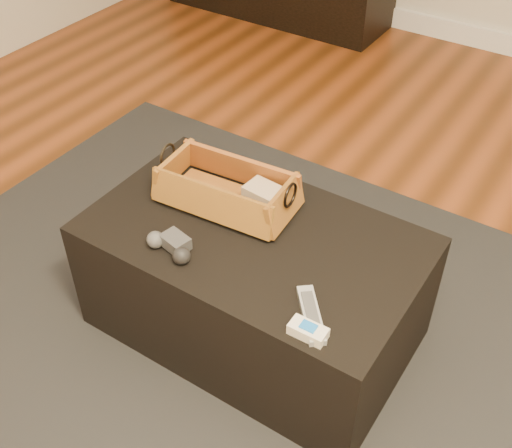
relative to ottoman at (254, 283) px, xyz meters
The scene contains 9 objects.
floor 0.33m from the ottoman, 51.33° to the right, with size 5.00×5.50×0.01m, color brown.
area_rug 0.22m from the ottoman, 90.00° to the right, with size 2.60×2.00×0.01m, color black.
ottoman is the anchor object (origin of this frame).
tv_remote 0.30m from the ottoman, 161.93° to the left, with size 0.23×0.05×0.02m, color black.
cloth_bundle 0.28m from the ottoman, 107.65° to the left, with size 0.12×0.08×0.07m, color tan.
wicker_basket 0.31m from the ottoman, 153.75° to the left, with size 0.45×0.26×0.15m.
game_controller 0.34m from the ottoman, 127.79° to the right, with size 0.16×0.10×0.05m.
silver_remote 0.42m from the ottoman, 32.48° to the right, with size 0.16×0.17×0.02m.
cream_gadget 0.47m from the ottoman, 37.42° to the right, with size 0.10×0.05×0.04m.
Camera 1 is at (0.64, -1.00, 1.69)m, focal length 45.00 mm.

